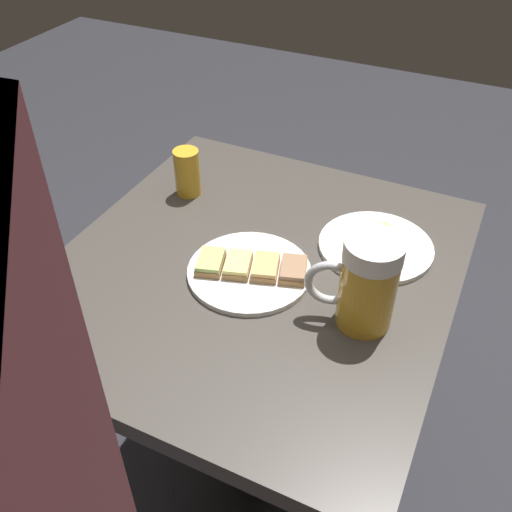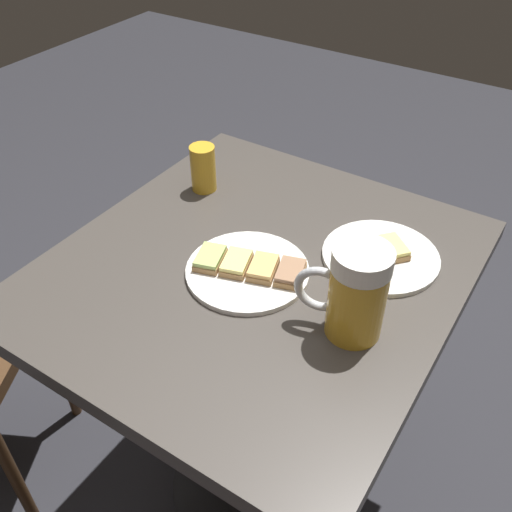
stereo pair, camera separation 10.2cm
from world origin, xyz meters
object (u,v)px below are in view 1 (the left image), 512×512
object	(u,v)px
plate_far	(376,245)
beer_mug	(366,283)
plate_near	(252,270)
beer_glass_small	(187,172)

from	to	relation	value
plate_far	beer_mug	world-z (taller)	beer_mug
plate_far	plate_near	bearing A→B (deg)	-136.85
plate_near	beer_glass_small	bearing A→B (deg)	142.58
beer_mug	beer_glass_small	bearing A→B (deg)	155.08
plate_far	beer_glass_small	distance (m)	0.42
beer_glass_small	plate_far	bearing A→B (deg)	-1.91
beer_mug	beer_glass_small	xyz separation A→B (m)	(-0.44, 0.21, -0.03)
plate_near	plate_far	xyz separation A→B (m)	(0.18, 0.17, -0.00)
beer_mug	beer_glass_small	distance (m)	0.49
beer_mug	beer_glass_small	size ratio (longest dim) A/B	1.61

